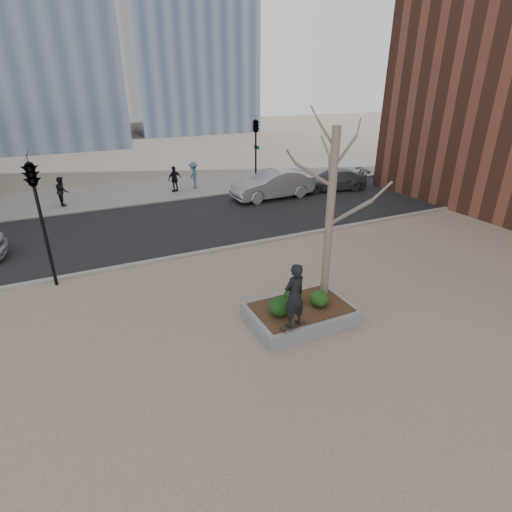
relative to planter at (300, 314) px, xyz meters
name	(u,v)px	position (x,y,z in m)	size (l,w,h in m)	color
ground	(270,329)	(-1.00, 0.00, -0.23)	(120.00, 120.00, 0.00)	tan
street	(177,224)	(-1.00, 10.00, -0.21)	(60.00, 8.00, 0.02)	black
far_sidewalk	(148,190)	(-1.00, 17.00, -0.21)	(60.00, 6.00, 0.02)	gray
planter	(300,314)	(0.00, 0.00, 0.00)	(3.00, 2.00, 0.45)	gray
planter_mulch	(301,307)	(0.00, 0.00, 0.25)	(2.70, 1.70, 0.04)	#382314
sycamore_tree	(332,190)	(1.00, 0.30, 3.56)	(2.80, 2.80, 6.60)	gray
shrub_left	(280,306)	(-0.76, -0.10, 0.54)	(0.64, 0.64, 0.54)	#173912
shrub_middle	(292,296)	(-0.10, 0.34, 0.49)	(0.52, 0.52, 0.44)	black
shrub_right	(319,298)	(0.51, -0.17, 0.50)	(0.56, 0.56, 0.47)	#123B13
skateboard	(293,326)	(-0.72, -0.76, 0.26)	(0.78, 0.20, 0.07)	black
skateboarder	(294,296)	(-0.72, -0.76, 1.21)	(0.66, 0.43, 1.81)	black
car_silver	(272,184)	(5.36, 12.02, 0.61)	(1.72, 4.92, 1.62)	#9C9FA4
car_third	(333,180)	(9.73, 12.09, 0.43)	(1.77, 4.35, 1.26)	#51535D
pedestrian_a	(62,191)	(-5.90, 15.75, 0.60)	(0.78, 0.61, 1.60)	black
pedestrian_b	(194,175)	(1.82, 16.14, 0.65)	(1.10, 0.63, 1.70)	#466A7F
pedestrian_c	(175,179)	(0.52, 15.90, 0.60)	(0.93, 0.39, 1.59)	black
traffic_light_near	(43,224)	(-6.50, 5.60, 2.02)	(0.60, 2.48, 4.50)	black
traffic_light_far	(256,153)	(5.50, 14.60, 2.02)	(0.60, 2.48, 4.50)	black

